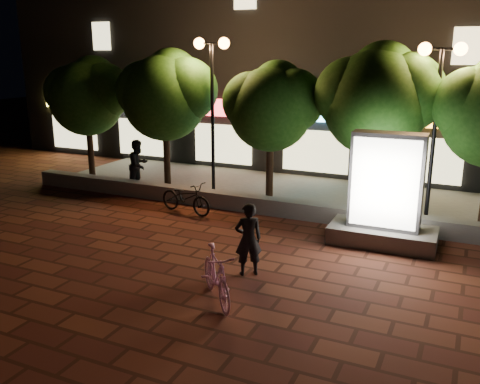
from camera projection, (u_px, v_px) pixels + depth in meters
The scene contains 15 objects.
ground at pixel (170, 253), 12.64m from camera, with size 80.00×80.00×0.00m, color brown.
retaining_wall at pixel (238, 202), 16.08m from camera, with size 16.00×0.45×0.50m, color slate.
sidewalk at pixel (267, 190), 18.32m from camera, with size 16.00×5.00×0.08m, color slate.
building_block at pixel (323, 48), 22.71m from camera, with size 28.00×8.12×11.30m.
tree_far_left at pixel (88, 94), 19.37m from camera, with size 3.36×2.80×4.63m.
tree_left at pixel (167, 92), 17.91m from camera, with size 3.60×3.00×4.89m.
tree_mid at pixel (273, 103), 16.36m from camera, with size 3.24×2.70×4.50m.
tree_right at pixel (379, 96), 14.93m from camera, with size 3.72×3.10×5.07m.
street_lamp_left at pixel (212, 77), 16.74m from camera, with size 1.26×0.36×5.18m.
street_lamp_right at pixel (439, 86), 13.95m from camera, with size 1.26×0.36×4.98m.
ad_kiosk at pixel (385, 200), 12.96m from camera, with size 2.70×1.38×2.90m.
scooter_pink at pixel (216, 276), 10.03m from camera, with size 0.52×1.84×1.10m, color #F59EDA.
rider at pixel (248, 239), 11.21m from camera, with size 0.61×0.40×1.66m, color black.
scooter_parked at pixel (186, 197), 15.67m from camera, with size 0.66×1.90×1.00m, color black.
pedestrian at pixel (139, 165), 17.99m from camera, with size 0.87×0.68×1.79m, color black.
Camera 1 is at (6.53, -9.98, 4.77)m, focal length 38.26 mm.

